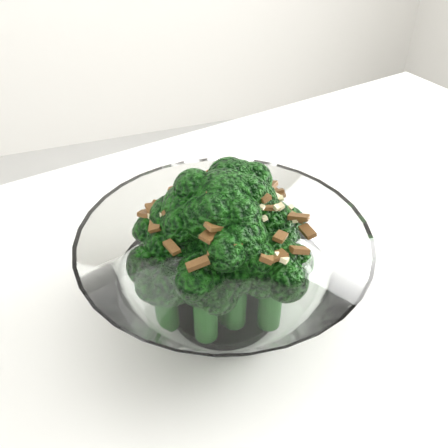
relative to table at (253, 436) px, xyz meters
name	(u,v)px	position (x,y,z in m)	size (l,w,h in m)	color
table	(253,436)	(0.00, 0.00, 0.00)	(1.34, 1.03, 0.75)	white
broccoli_dish	(223,262)	(0.00, 0.09, 0.13)	(0.24, 0.24, 0.15)	white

